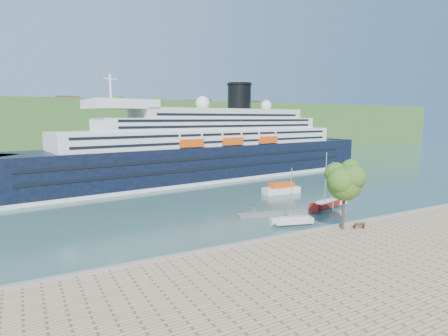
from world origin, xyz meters
TOP-DOWN VIEW (x-y plane):
  - ground at (0.00, 0.00)m, footprint 400.00×400.00m
  - far_hillside at (0.00, 145.00)m, footprint 400.00×50.00m
  - quay_coping at (0.00, -0.20)m, footprint 220.00×0.50m
  - cruise_ship at (3.27, 51.66)m, footprint 116.01×31.25m
  - park_bench at (1.08, -2.36)m, footprint 1.68×1.21m
  - promenade_tree at (-1.08, -1.50)m, footprint 6.23×6.23m
  - floating_pontoon at (-0.51, 11.90)m, footprint 16.42×5.79m
  - sailboat_white_near at (-3.86, 5.55)m, footprint 6.72×3.57m
  - sailboat_red at (7.77, 10.77)m, footprint 7.82×4.15m
  - sailboat_white_far at (10.04, 11.46)m, footprint 6.27×2.01m
  - tender_launch at (9.72, 26.29)m, footprint 8.43×3.39m

SIDE VIEW (x-z plane):
  - ground at x=0.00m, z-range 0.00..0.00m
  - floating_pontoon at x=-0.51m, z-range 0.00..0.36m
  - tender_launch at x=9.72m, z-range 0.00..2.28m
  - quay_coping at x=0.00m, z-range 1.00..1.30m
  - park_bench at x=1.08m, z-range 1.00..2.00m
  - sailboat_white_far at x=10.04m, z-range 0.00..8.00m
  - sailboat_white_near at x=-3.86m, z-range 0.00..8.37m
  - sailboat_red at x=7.77m, z-range 0.00..9.74m
  - promenade_tree at x=-1.08m, z-range 1.00..11.33m
  - far_hillside at x=0.00m, z-range 0.00..24.00m
  - cruise_ship at x=3.27m, z-range 0.00..25.78m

